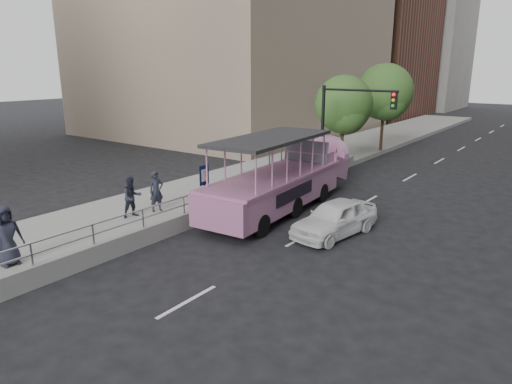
{
  "coord_description": "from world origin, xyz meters",
  "views": [
    {
      "loc": [
        9.13,
        -9.81,
        6.13
      ],
      "look_at": [
        -0.1,
        2.6,
        1.89
      ],
      "focal_mm": 32.0,
      "sensor_mm": 36.0,
      "label": 1
    }
  ],
  "objects_px": {
    "parking_sign": "(205,187)",
    "street_tree_near": "(344,107)",
    "pedestrian_near": "(156,191)",
    "duck_boat": "(286,180)",
    "traffic_signal": "(343,119)",
    "pedestrian_mid": "(132,197)",
    "pedestrian_far": "(6,236)",
    "street_tree_far": "(385,94)",
    "car": "(335,218)"
  },
  "relations": [
    {
      "from": "traffic_signal",
      "to": "street_tree_near",
      "type": "relative_size",
      "value": 0.91
    },
    {
      "from": "pedestrian_far",
      "to": "duck_boat",
      "type": "bearing_deg",
      "value": -10.49
    },
    {
      "from": "pedestrian_mid",
      "to": "parking_sign",
      "type": "distance_m",
      "value": 2.95
    },
    {
      "from": "car",
      "to": "street_tree_far",
      "type": "height_order",
      "value": "street_tree_far"
    },
    {
      "from": "pedestrian_far",
      "to": "traffic_signal",
      "type": "height_order",
      "value": "traffic_signal"
    },
    {
      "from": "duck_boat",
      "to": "street_tree_near",
      "type": "xyz_separation_m",
      "value": [
        -1.63,
        8.97,
        2.57
      ]
    },
    {
      "from": "traffic_signal",
      "to": "duck_boat",
      "type": "bearing_deg",
      "value": -89.68
    },
    {
      "from": "pedestrian_mid",
      "to": "traffic_signal",
      "type": "bearing_deg",
      "value": -1.85
    },
    {
      "from": "car",
      "to": "parking_sign",
      "type": "xyz_separation_m",
      "value": [
        -4.77,
        -1.98,
        0.88
      ]
    },
    {
      "from": "street_tree_near",
      "to": "pedestrian_mid",
      "type": "bearing_deg",
      "value": -97.75
    },
    {
      "from": "pedestrian_mid",
      "to": "traffic_signal",
      "type": "relative_size",
      "value": 0.32
    },
    {
      "from": "traffic_signal",
      "to": "street_tree_far",
      "type": "xyz_separation_m",
      "value": [
        -1.4,
        9.43,
        0.81
      ]
    },
    {
      "from": "pedestrian_near",
      "to": "pedestrian_mid",
      "type": "distance_m",
      "value": 1.11
    },
    {
      "from": "street_tree_near",
      "to": "street_tree_far",
      "type": "distance_m",
      "value": 6.02
    },
    {
      "from": "duck_boat",
      "to": "traffic_signal",
      "type": "distance_m",
      "value": 5.98
    },
    {
      "from": "duck_boat",
      "to": "pedestrian_mid",
      "type": "xyz_separation_m",
      "value": [
        -3.62,
        -5.68,
        -0.12
      ]
    },
    {
      "from": "car",
      "to": "pedestrian_near",
      "type": "bearing_deg",
      "value": -150.18
    },
    {
      "from": "duck_boat",
      "to": "street_tree_far",
      "type": "bearing_deg",
      "value": 95.45
    },
    {
      "from": "pedestrian_mid",
      "to": "traffic_signal",
      "type": "xyz_separation_m",
      "value": [
        3.59,
        11.22,
        2.37
      ]
    },
    {
      "from": "parking_sign",
      "to": "street_tree_near",
      "type": "relative_size",
      "value": 0.42
    },
    {
      "from": "parking_sign",
      "to": "pedestrian_mid",
      "type": "bearing_deg",
      "value": -143.85
    },
    {
      "from": "street_tree_near",
      "to": "street_tree_far",
      "type": "bearing_deg",
      "value": 88.09
    },
    {
      "from": "duck_boat",
      "to": "traffic_signal",
      "type": "xyz_separation_m",
      "value": [
        -0.03,
        5.54,
        2.25
      ]
    },
    {
      "from": "traffic_signal",
      "to": "street_tree_far",
      "type": "distance_m",
      "value": 9.57
    },
    {
      "from": "street_tree_far",
      "to": "pedestrian_far",
      "type": "bearing_deg",
      "value": -93.29
    },
    {
      "from": "car",
      "to": "pedestrian_mid",
      "type": "xyz_separation_m",
      "value": [
        -7.12,
        -3.7,
        0.45
      ]
    },
    {
      "from": "duck_boat",
      "to": "pedestrian_near",
      "type": "xyz_separation_m",
      "value": [
        -3.42,
        -4.59,
        -0.09
      ]
    },
    {
      "from": "pedestrian_near",
      "to": "parking_sign",
      "type": "relative_size",
      "value": 0.7
    },
    {
      "from": "traffic_signal",
      "to": "pedestrian_near",
      "type": "bearing_deg",
      "value": -108.47
    },
    {
      "from": "pedestrian_far",
      "to": "street_tree_far",
      "type": "relative_size",
      "value": 0.29
    },
    {
      "from": "parking_sign",
      "to": "street_tree_near",
      "type": "distance_m",
      "value": 13.13
    },
    {
      "from": "pedestrian_near",
      "to": "duck_boat",
      "type": "bearing_deg",
      "value": -21.46
    },
    {
      "from": "pedestrian_near",
      "to": "pedestrian_far",
      "type": "xyz_separation_m",
      "value": [
        0.5,
        -6.33,
        0.08
      ]
    },
    {
      "from": "duck_boat",
      "to": "traffic_signal",
      "type": "bearing_deg",
      "value": 90.32
    },
    {
      "from": "car",
      "to": "traffic_signal",
      "type": "relative_size",
      "value": 0.76
    },
    {
      "from": "car",
      "to": "pedestrian_far",
      "type": "bearing_deg",
      "value": -116.54
    },
    {
      "from": "pedestrian_near",
      "to": "street_tree_near",
      "type": "distance_m",
      "value": 13.93
    },
    {
      "from": "car",
      "to": "street_tree_far",
      "type": "relative_size",
      "value": 0.61
    },
    {
      "from": "duck_boat",
      "to": "car",
      "type": "height_order",
      "value": "duck_boat"
    },
    {
      "from": "pedestrian_mid",
      "to": "street_tree_near",
      "type": "xyz_separation_m",
      "value": [
        1.99,
        14.65,
        2.7
      ]
    },
    {
      "from": "pedestrian_mid",
      "to": "traffic_signal",
      "type": "height_order",
      "value": "traffic_signal"
    },
    {
      "from": "pedestrian_far",
      "to": "street_tree_near",
      "type": "relative_size",
      "value": 0.33
    },
    {
      "from": "pedestrian_far",
      "to": "street_tree_far",
      "type": "xyz_separation_m",
      "value": [
        1.49,
        25.89,
        3.07
      ]
    },
    {
      "from": "pedestrian_near",
      "to": "pedestrian_mid",
      "type": "height_order",
      "value": "pedestrian_near"
    },
    {
      "from": "duck_boat",
      "to": "parking_sign",
      "type": "bearing_deg",
      "value": -107.76
    },
    {
      "from": "duck_boat",
      "to": "pedestrian_far",
      "type": "relative_size",
      "value": 5.49
    },
    {
      "from": "car",
      "to": "street_tree_near",
      "type": "relative_size",
      "value": 0.69
    },
    {
      "from": "pedestrian_far",
      "to": "parking_sign",
      "type": "distance_m",
      "value": 7.16
    },
    {
      "from": "duck_boat",
      "to": "pedestrian_far",
      "type": "xyz_separation_m",
      "value": [
        -2.91,
        -10.93,
        -0.01
      ]
    },
    {
      "from": "pedestrian_near",
      "to": "street_tree_near",
      "type": "relative_size",
      "value": 0.3
    }
  ]
}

